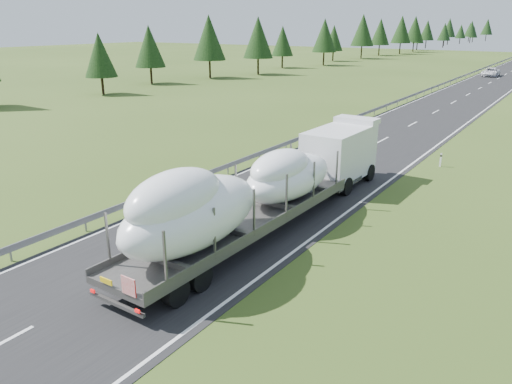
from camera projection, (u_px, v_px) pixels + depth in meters
The scene contains 5 objects.
road_surface at pixel (499, 78), 95.07m from camera, with size 10.00×400.00×0.02m, color black.
guardrail at pixel (470, 73), 97.59m from camera, with size 0.10×400.00×0.76m.
tree_line_left at pixel (380, 33), 156.67m from camera, with size 14.37×352.73×12.48m.
boat_truck at pixel (266, 184), 24.60m from camera, with size 3.42×21.63×4.63m.
distant_van at pixel (491, 72), 97.46m from camera, with size 2.74×5.94×1.65m, color silver.
Camera 1 is at (14.53, -6.60, 9.92)m, focal length 35.00 mm.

